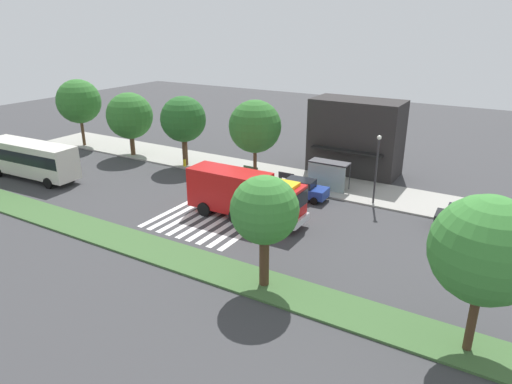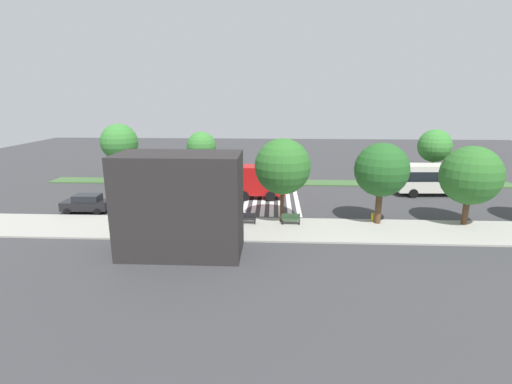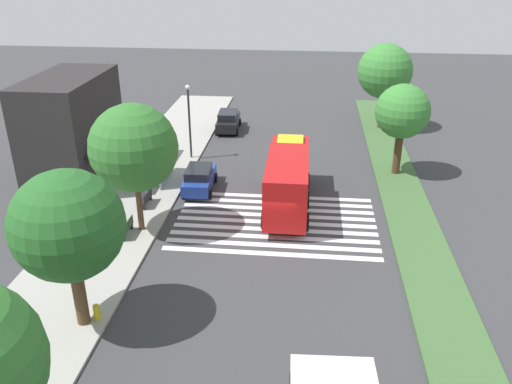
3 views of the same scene
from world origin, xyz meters
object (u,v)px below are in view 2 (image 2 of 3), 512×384
object	(u,v)px
fire_truck	(242,180)
fire_hydrant	(373,217)
bus_stop_shelter	(201,204)
sidewalk_tree_west	(471,176)
median_tree_center	(119,142)
median_tree_far_west	(435,146)
median_tree_west	(202,147)
transit_bus	(442,177)
sidewalk_tree_center	(382,170)
sidewalk_tree_east	(283,167)
street_lamp	(153,182)
bench_west_of_shelter	(291,219)
parked_car_west	(219,206)
bench_near_shelter	(247,218)
parked_car_mid	(86,203)

from	to	relation	value
fire_truck	fire_hydrant	bearing A→B (deg)	147.64
bus_stop_shelter	sidewalk_tree_west	size ratio (longest dim) A/B	0.51
sidewalk_tree_west	median_tree_center	xyz separation A→B (m)	(36.81, -15.82, 0.70)
median_tree_far_west	median_tree_west	xyz separation A→B (m)	(29.44, 0.00, -0.30)
median_tree_far_west	transit_bus	bearing A→B (deg)	79.05
sidewalk_tree_center	sidewalk_tree_east	size ratio (longest dim) A/B	0.96
sidewalk_tree_center	fire_hydrant	xyz separation A→B (m)	(0.28, -0.50, -4.41)
street_lamp	sidewalk_tree_east	world-z (taller)	sidewalk_tree_east
sidewalk_tree_center	bench_west_of_shelter	bearing A→B (deg)	4.84
median_tree_far_west	fire_truck	bearing A→B (deg)	17.79
median_tree_far_west	median_tree_west	distance (m)	29.44
street_lamp	sidewalk_tree_west	xyz separation A→B (m)	(-27.57, 0.40, 0.97)
transit_bus	median_tree_far_west	size ratio (longest dim) A/B	1.50
median_tree_far_west	fire_hydrant	size ratio (longest dim) A/B	9.86
bench_west_of_shelter	median_tree_center	distance (m)	27.60
fire_truck	transit_bus	distance (m)	22.73
fire_truck	median_tree_far_west	size ratio (longest dim) A/B	1.37
street_lamp	bus_stop_shelter	bearing A→B (deg)	166.71
street_lamp	median_tree_west	size ratio (longest dim) A/B	0.88
fire_truck	sidewalk_tree_center	xyz separation A→B (m)	(-12.72, 8.25, 2.88)
bench_west_of_shelter	sidewalk_tree_center	size ratio (longest dim) A/B	0.23
sidewalk_tree_east	median_tree_west	size ratio (longest dim) A/B	1.15
parked_car_west	sidewalk_tree_east	distance (m)	7.67
transit_bus	street_lamp	xyz separation A→B (m)	(29.96, 10.26, 1.44)
transit_bus	bench_near_shelter	distance (m)	24.25
transit_bus	sidewalk_tree_west	bearing A→B (deg)	-105.43
fire_truck	sidewalk_tree_west	xyz separation A→B (m)	(-20.21, 8.25, 2.48)
street_lamp	median_tree_far_west	size ratio (longest dim) A/B	0.82
parked_car_mid	fire_hydrant	bearing A→B (deg)	173.83
transit_bus	bench_near_shelter	size ratio (longest dim) A/B	6.45
parked_car_mid	median_tree_west	size ratio (longest dim) A/B	0.69
bench_west_of_shelter	sidewalk_tree_east	size ratio (longest dim) A/B	0.22
parked_car_mid	transit_bus	size ratio (longest dim) A/B	0.43
parked_car_mid	bus_stop_shelter	size ratio (longest dim) A/B	1.27
fire_truck	parked_car_mid	bearing A→B (deg)	21.93
parked_car_west	sidewalk_tree_west	bearing A→B (deg)	171.90
street_lamp	median_tree_center	size ratio (longest dim) A/B	0.76
parked_car_west	transit_bus	bearing A→B (deg)	-163.19
parked_car_west	bench_near_shelter	xyz separation A→B (m)	(-2.91, 2.85, -0.28)
bus_stop_shelter	parked_car_west	bearing A→B (deg)	-110.70
median_tree_west	median_tree_center	distance (m)	10.77
sidewalk_tree_center	fire_hydrant	size ratio (longest dim) A/B	10.14
bus_stop_shelter	sidewalk_tree_center	distance (m)	15.82
fire_truck	sidewalk_tree_east	distance (m)	9.79
parked_car_west	bench_west_of_shelter	bearing A→B (deg)	154.85
parked_car_west	bus_stop_shelter	distance (m)	3.24
fire_truck	median_tree_far_west	world-z (taller)	median_tree_far_west
bus_stop_shelter	street_lamp	bearing A→B (deg)	-13.29
transit_bus	median_tree_center	size ratio (longest dim) A/B	1.38
parked_car_mid	fire_hydrant	xyz separation A→B (m)	(-27.12, 1.70, -0.42)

